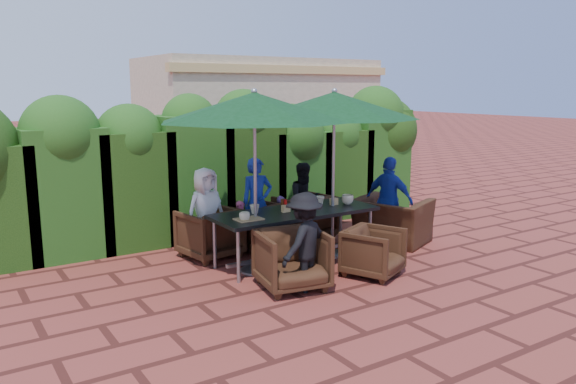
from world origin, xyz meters
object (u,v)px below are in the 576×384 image
chair_far_left (210,231)px  chair_near_right (374,250)px  chair_near_left (292,257)px  umbrella_left (254,108)px  umbrella_right (334,106)px  chair_far_right (305,215)px  chair_far_mid (255,223)px  dining_table (295,216)px  chair_end_right (392,214)px

chair_far_left → chair_near_right: chair_far_left is taller
chair_near_left → umbrella_left: bearing=103.8°
umbrella_right → chair_far_right: 2.04m
chair_far_mid → chair_near_left: chair_near_left is taller
dining_table → umbrella_right: bearing=-2.2°
umbrella_left → chair_end_right: bearing=1.3°
dining_table → chair_near_right: 1.24m
umbrella_left → chair_far_left: (-0.25, 0.93, -1.82)m
chair_near_right → dining_table: bearing=92.3°
chair_near_right → chair_far_mid: bearing=83.4°
chair_near_left → umbrella_right: bearing=44.4°
umbrella_left → chair_near_right: size_ratio=3.58×
chair_near_left → chair_near_right: bearing=1.9°
dining_table → chair_end_right: bearing=-0.4°
chair_far_mid → chair_near_right: (0.66, -2.02, -0.03)m
umbrella_right → chair_far_left: bearing=150.8°
umbrella_left → chair_far_right: umbrella_left is taller
umbrella_right → chair_near_left: 2.38m
umbrella_left → chair_near_left: size_ratio=3.11×
chair_near_right → chair_far_left: bearing=102.9°
chair_far_mid → chair_near_right: chair_far_mid is taller
chair_far_right → chair_near_left: chair_far_right is taller
umbrella_left → chair_near_right: bearing=-39.1°
dining_table → chair_far_right: 1.24m
chair_far_left → chair_far_right: chair_far_right is taller
umbrella_left → chair_end_right: 3.07m
umbrella_right → chair_far_mid: umbrella_right is taller
chair_near_left → chair_far_mid: bearing=84.7°
dining_table → chair_far_left: bearing=137.4°
chair_end_right → chair_far_mid: bearing=41.1°
umbrella_left → chair_far_left: 2.06m
umbrella_right → dining_table: bearing=177.8°
dining_table → umbrella_right: (0.65, -0.03, 1.54)m
umbrella_left → chair_near_right: umbrella_left is taller
chair_near_left → chair_near_right: size_ratio=1.15×
umbrella_left → chair_far_right: (1.48, 0.99, -1.80)m
chair_far_left → umbrella_left: bearing=95.5°
chair_far_left → chair_near_right: 2.43m
dining_table → chair_end_right: 1.86m
chair_far_left → chair_far_right: (1.73, 0.05, 0.01)m
chair_far_right → chair_end_right: chair_end_right is taller
dining_table → umbrella_left: size_ratio=0.95×
dining_table → chair_far_mid: size_ratio=3.11×
chair_far_mid → chair_far_right: chair_far_right is taller
chair_near_left → chair_near_right: chair_near_left is taller
chair_far_left → chair_near_right: (1.48, -1.93, -0.04)m
umbrella_left → chair_far_mid: size_ratio=3.29×
dining_table → chair_end_right: (1.85, -0.01, -0.19)m
umbrella_right → chair_far_right: (0.15, 0.94, -1.80)m
dining_table → chair_far_left: size_ratio=3.02×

